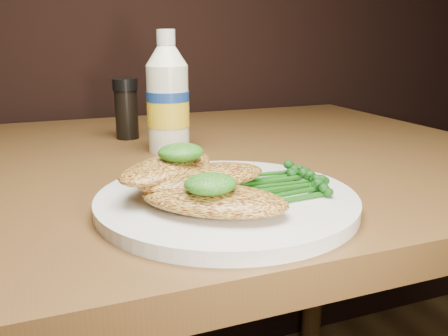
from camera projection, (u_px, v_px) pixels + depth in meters
name	position (u px, v px, depth m)	size (l,w,h in m)	color
plate	(227.00, 200.00, 0.52)	(0.29, 0.29, 0.01)	white
chicken_front	(213.00, 200.00, 0.46)	(0.15, 0.08, 0.02)	gold
chicken_mid	(202.00, 177.00, 0.51)	(0.15, 0.07, 0.02)	gold
chicken_back	(167.00, 168.00, 0.51)	(0.14, 0.07, 0.02)	gold
pesto_front	(210.00, 184.00, 0.45)	(0.05, 0.05, 0.02)	#093207
pesto_back	(181.00, 152.00, 0.51)	(0.05, 0.05, 0.02)	#093207
broccolini_bundle	(273.00, 182.00, 0.52)	(0.13, 0.10, 0.02)	#185212
mayo_bottle	(168.00, 92.00, 0.74)	(0.07, 0.07, 0.19)	white
pepper_grinder	(126.00, 109.00, 0.85)	(0.04, 0.04, 0.11)	black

